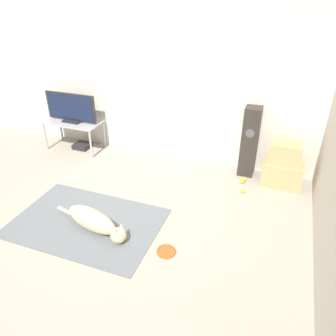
% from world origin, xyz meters
% --- Properties ---
extents(ground_plane, '(12.00, 12.00, 0.00)m').
position_xyz_m(ground_plane, '(0.00, 0.00, 0.00)').
color(ground_plane, '#9E9384').
extents(wall_back, '(8.00, 0.06, 2.55)m').
position_xyz_m(wall_back, '(0.00, 2.10, 1.27)').
color(wall_back, beige).
rests_on(wall_back, ground_plane).
extents(area_rug, '(1.83, 1.24, 0.01)m').
position_xyz_m(area_rug, '(-0.10, -0.02, 0.01)').
color(area_rug, slate).
rests_on(area_rug, ground_plane).
extents(dog, '(1.11, 0.40, 0.28)m').
position_xyz_m(dog, '(0.08, -0.11, 0.14)').
color(dog, beige).
rests_on(dog, area_rug).
extents(frisbee, '(0.22, 0.22, 0.03)m').
position_xyz_m(frisbee, '(1.02, -0.15, 0.01)').
color(frisbee, '#DB511E').
rests_on(frisbee, ground_plane).
extents(cardboard_box_lower, '(0.56, 0.38, 0.36)m').
position_xyz_m(cardboard_box_lower, '(2.12, 1.78, 0.18)').
color(cardboard_box_lower, tan).
rests_on(cardboard_box_lower, ground_plane).
extents(cardboard_box_upper, '(0.44, 0.30, 0.31)m').
position_xyz_m(cardboard_box_upper, '(2.10, 1.78, 0.52)').
color(cardboard_box_upper, tan).
rests_on(cardboard_box_upper, cardboard_box_lower).
extents(floor_speaker, '(0.24, 0.24, 1.09)m').
position_xyz_m(floor_speaker, '(1.58, 1.91, 0.55)').
color(floor_speaker, '#2D2823').
rests_on(floor_speaker, ground_plane).
extents(tv_stand, '(0.99, 0.50, 0.51)m').
position_xyz_m(tv_stand, '(-1.45, 1.75, 0.45)').
color(tv_stand, '#A8A8AD').
rests_on(tv_stand, ground_plane).
extents(tv, '(0.94, 0.20, 0.51)m').
position_xyz_m(tv, '(-1.45, 1.76, 0.76)').
color(tv, '#232326').
rests_on(tv, tv_stand).
extents(tennis_ball_by_boxes, '(0.07, 0.07, 0.07)m').
position_xyz_m(tennis_ball_by_boxes, '(1.63, 1.35, 0.03)').
color(tennis_ball_by_boxes, '#C6E033').
rests_on(tennis_ball_by_boxes, ground_plane).
extents(tennis_ball_near_speaker, '(0.07, 0.07, 0.07)m').
position_xyz_m(tennis_ball_near_speaker, '(1.57, 1.60, 0.03)').
color(tennis_ball_near_speaker, '#C6E033').
rests_on(tennis_ball_near_speaker, ground_plane).
extents(tennis_ball_loose_on_carpet, '(0.07, 0.07, 0.07)m').
position_xyz_m(tennis_ball_loose_on_carpet, '(1.60, 1.68, 0.03)').
color(tennis_ball_loose_on_carpet, '#C6E033').
rests_on(tennis_ball_loose_on_carpet, ground_plane).
extents(game_console, '(0.28, 0.27, 0.08)m').
position_xyz_m(game_console, '(-1.35, 1.79, 0.04)').
color(game_console, black).
rests_on(game_console, ground_plane).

